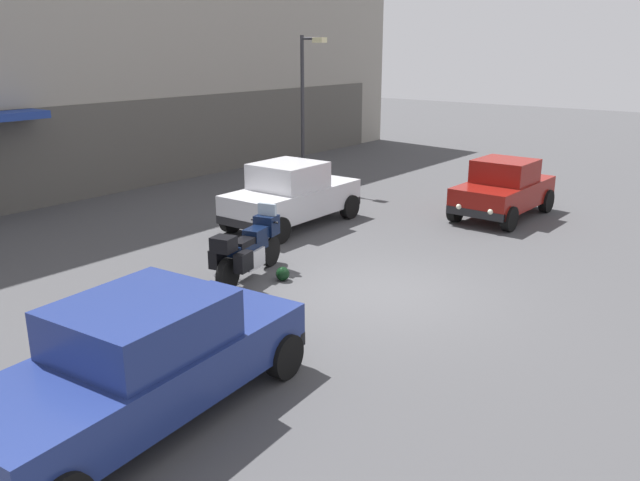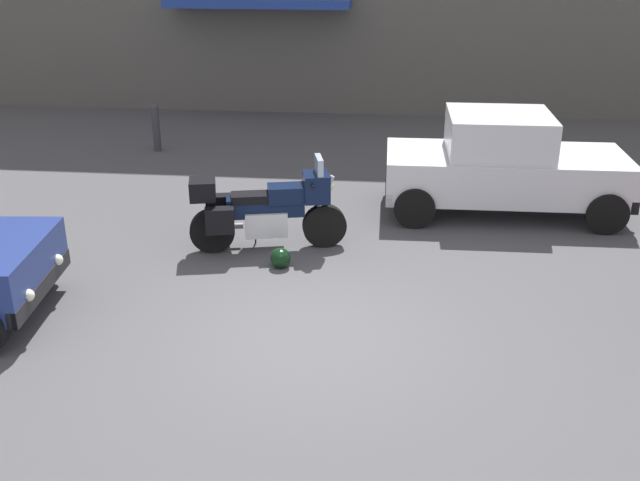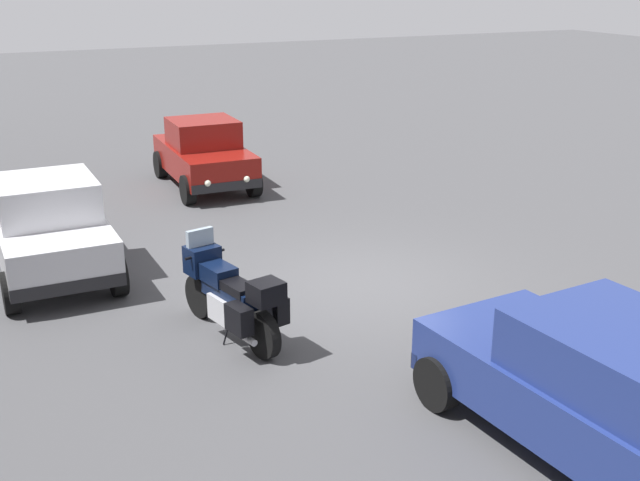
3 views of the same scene
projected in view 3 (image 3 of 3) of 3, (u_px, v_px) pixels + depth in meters
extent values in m
plane|color=#424244|center=(360.00, 283.00, 12.76)|extent=(80.00, 80.00, 0.00)
cylinder|color=black|center=(200.00, 296.00, 11.46)|extent=(0.66, 0.28, 0.64)
cylinder|color=black|center=(263.00, 335.00, 10.25)|extent=(0.66, 0.28, 0.64)
cylinder|color=#B7B7BC|center=(199.00, 269.00, 11.30)|extent=(0.33, 0.14, 0.68)
cube|color=#B7B7BC|center=(231.00, 309.00, 10.79)|extent=(0.67, 0.53, 0.36)
cube|color=black|center=(231.00, 292.00, 10.71)|extent=(1.13, 0.52, 0.28)
cube|color=black|center=(218.00, 274.00, 10.88)|extent=(0.58, 0.45, 0.24)
cube|color=black|center=(238.00, 287.00, 10.52)|extent=(0.61, 0.42, 0.12)
cube|color=black|center=(202.00, 259.00, 11.17)|extent=(0.45, 0.51, 0.40)
cube|color=#8C9EAD|center=(200.00, 239.00, 11.10)|extent=(0.17, 0.41, 0.28)
sphere|color=#EAEACC|center=(196.00, 256.00, 11.30)|extent=(0.14, 0.14, 0.14)
cylinder|color=black|center=(205.00, 254.00, 11.08)|extent=(0.18, 0.61, 0.04)
cylinder|color=#B7B7BC|center=(243.00, 336.00, 10.27)|extent=(0.56, 0.21, 0.09)
cube|color=black|center=(239.00, 319.00, 10.09)|extent=(0.43, 0.29, 0.36)
cube|color=black|center=(275.00, 308.00, 10.42)|extent=(0.43, 0.29, 0.36)
cube|color=black|center=(266.00, 292.00, 9.97)|extent=(0.44, 0.47, 0.28)
cylinder|color=black|center=(226.00, 334.00, 10.66)|extent=(0.05, 0.13, 0.29)
sphere|color=black|center=(266.00, 311.00, 11.39)|extent=(0.28, 0.28, 0.28)
cube|color=silver|center=(49.00, 234.00, 13.02)|extent=(3.82, 1.70, 0.68)
cube|color=silver|center=(46.00, 198.00, 12.67)|extent=(1.62, 1.53, 0.64)
cube|color=#8C9EAD|center=(40.00, 187.00, 13.31)|extent=(0.08, 1.39, 0.54)
cube|color=#8C9EAD|center=(53.00, 210.00, 12.04)|extent=(0.08, 1.39, 0.51)
cube|color=black|center=(36.00, 218.00, 14.67)|extent=(0.14, 1.64, 0.20)
cube|color=black|center=(69.00, 287.00, 11.52)|extent=(0.14, 1.64, 0.20)
cylinder|color=black|center=(84.00, 223.00, 14.68)|extent=(0.64, 0.23, 0.64)
cylinder|color=black|center=(11.00, 293.00, 11.58)|extent=(0.64, 0.23, 0.64)
cylinder|color=black|center=(118.00, 275.00, 12.22)|extent=(0.64, 0.23, 0.64)
sphere|color=silver|center=(9.00, 214.00, 14.49)|extent=(0.14, 0.14, 0.14)
sphere|color=silver|center=(60.00, 208.00, 14.86)|extent=(0.14, 0.14, 0.14)
cube|color=navy|center=(618.00, 411.00, 7.89)|extent=(4.64, 2.17, 0.64)
cube|color=navy|center=(622.00, 354.00, 7.73)|extent=(2.04, 1.79, 0.60)
cube|color=#8C9EAD|center=(553.00, 320.00, 8.46)|extent=(0.20, 1.50, 0.51)
cube|color=black|center=(472.00, 345.00, 9.76)|extent=(0.28, 1.76, 0.20)
cylinder|color=black|center=(437.00, 383.00, 9.07)|extent=(0.66, 0.28, 0.64)
cylinder|color=black|center=(544.00, 349.00, 9.86)|extent=(0.66, 0.28, 0.64)
sphere|color=silver|center=(438.00, 343.00, 9.53)|extent=(0.14, 0.14, 0.14)
sphere|color=silver|center=(499.00, 326.00, 9.99)|extent=(0.14, 0.14, 0.14)
cube|color=maroon|center=(204.00, 159.00, 18.13)|extent=(3.42, 1.61, 0.64)
cube|color=maroon|center=(203.00, 133.00, 17.93)|extent=(1.42, 1.46, 0.60)
cube|color=#8C9EAD|center=(211.00, 138.00, 17.36)|extent=(0.08, 1.33, 0.51)
cube|color=#8C9EAD|center=(195.00, 128.00, 18.49)|extent=(0.08, 1.33, 0.48)
cube|color=black|center=(227.00, 186.00, 16.78)|extent=(0.14, 1.56, 0.20)
cube|color=black|center=(186.00, 154.00, 19.63)|extent=(0.14, 1.56, 0.20)
cylinder|color=black|center=(254.00, 182.00, 17.44)|extent=(0.64, 0.23, 0.64)
cylinder|color=black|center=(188.00, 190.00, 16.87)|extent=(0.64, 0.23, 0.64)
cylinder|color=black|center=(220.00, 159.00, 19.60)|extent=(0.64, 0.23, 0.64)
cylinder|color=black|center=(161.00, 164.00, 19.03)|extent=(0.64, 0.23, 0.64)
sphere|color=silver|center=(247.00, 179.00, 16.86)|extent=(0.14, 0.14, 0.14)
sphere|color=silver|center=(208.00, 183.00, 16.53)|extent=(0.14, 0.14, 0.14)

